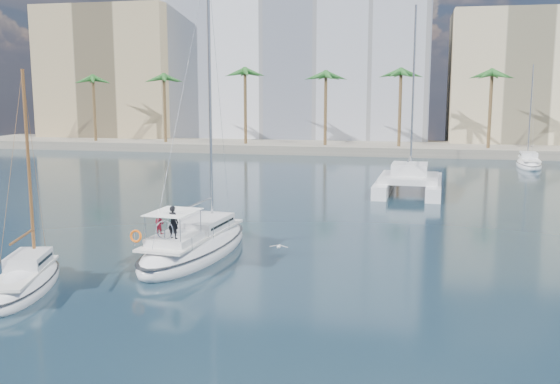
# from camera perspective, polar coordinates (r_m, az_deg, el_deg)

# --- Properties ---
(ground) EXTENTS (160.00, 160.00, 0.00)m
(ground) POSITION_cam_1_polar(r_m,az_deg,el_deg) (30.65, -1.39, -7.25)
(ground) COLOR black
(ground) RESTS_ON ground
(quay) EXTENTS (120.00, 14.00, 1.20)m
(quay) POSITION_cam_1_polar(r_m,az_deg,el_deg) (90.19, 7.65, 4.06)
(quay) COLOR gray
(quay) RESTS_ON ground
(building_modern) EXTENTS (42.00, 16.00, 28.00)m
(building_modern) POSITION_cam_1_polar(r_m,az_deg,el_deg) (103.43, 1.56, 12.23)
(building_modern) COLOR white
(building_modern) RESTS_ON ground
(building_tan_left) EXTENTS (22.00, 14.00, 22.00)m
(building_tan_left) POSITION_cam_1_polar(r_m,az_deg,el_deg) (109.13, -14.80, 10.20)
(building_tan_left) COLOR tan
(building_tan_left) RESTS_ON ground
(building_beige) EXTENTS (20.00, 14.00, 20.00)m
(building_beige) POSITION_cam_1_polar(r_m,az_deg,el_deg) (99.73, 21.07, 9.43)
(building_beige) COLOR beige
(building_beige) RESTS_ON ground
(palm_left) EXTENTS (3.60, 3.60, 12.30)m
(palm_left) POSITION_cam_1_polar(r_m,az_deg,el_deg) (94.83, -13.69, 9.99)
(palm_left) COLOR brown
(palm_left) RESTS_ON ground
(palm_centre) EXTENTS (3.60, 3.60, 12.30)m
(palm_centre) POSITION_cam_1_polar(r_m,az_deg,el_deg) (85.85, 7.58, 10.27)
(palm_centre) COLOR brown
(palm_centre) RESTS_ON ground
(main_sloop) EXTENTS (4.52, 11.25, 16.29)m
(main_sloop) POSITION_cam_1_polar(r_m,az_deg,el_deg) (33.70, -7.76, -4.90)
(main_sloop) COLOR white
(main_sloop) RESTS_ON ground
(small_sloop) EXTENTS (4.06, 7.45, 10.23)m
(small_sloop) POSITION_cam_1_polar(r_m,az_deg,el_deg) (29.89, -22.28, -7.61)
(small_sloop) COLOR white
(small_sloop) RESTS_ON ground
(catamaran) EXTENTS (5.86, 11.02, 15.89)m
(catamaran) POSITION_cam_1_polar(r_m,az_deg,el_deg) (54.86, 11.73, 1.14)
(catamaran) COLOR white
(catamaran) RESTS_ON ground
(seagull) EXTENTS (1.03, 0.44, 0.19)m
(seagull) POSITION_cam_1_polar(r_m,az_deg,el_deg) (34.09, -0.10, -5.00)
(seagull) COLOR silver
(seagull) RESTS_ON ground
(moored_yacht_a) EXTENTS (3.37, 9.52, 11.90)m
(moored_yacht_a) POSITION_cam_1_polar(r_m,az_deg,el_deg) (77.20, 21.78, 2.15)
(moored_yacht_a) COLOR white
(moored_yacht_a) RESTS_ON ground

